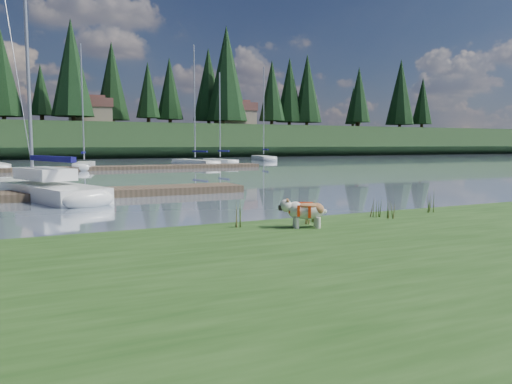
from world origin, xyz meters
TOP-DOWN VIEW (x-y plane):
  - ground at (0.00, 30.00)m, footprint 200.00×200.00m
  - bank at (0.00, -6.00)m, footprint 60.00×9.00m
  - ridge at (0.00, 73.00)m, footprint 200.00×20.00m
  - bulldog at (0.52, -2.80)m, footprint 1.01×0.68m
  - sailboat_main at (-4.31, 10.42)m, footprint 4.77×9.57m
  - dock_near at (-4.00, 9.00)m, footprint 16.00×2.00m
  - dock_far at (2.00, 30.00)m, footprint 26.00×2.20m
  - sailboat_bg_2 at (0.38, 32.66)m, footprint 2.67×6.98m
  - sailboat_bg_3 at (10.64, 35.01)m, footprint 2.88×8.02m
  - sailboat_bg_4 at (13.71, 35.89)m, footprint 1.88×6.28m
  - sailboat_bg_5 at (24.09, 46.48)m, footprint 3.58×8.54m
  - weed_0 at (0.84, -2.41)m, footprint 0.17×0.14m
  - weed_1 at (1.06, -2.23)m, footprint 0.17×0.14m
  - weed_2 at (2.84, -2.26)m, footprint 0.17×0.14m
  - weed_3 at (-0.72, -2.16)m, footprint 0.17×0.14m
  - weed_4 at (2.98, -2.60)m, footprint 0.17×0.14m
  - weed_5 at (4.64, -2.20)m, footprint 0.17×0.14m
  - mud_lip at (0.00, -1.60)m, footprint 60.00×0.50m
  - conifer_4 at (3.00, 66.00)m, footprint 6.16×6.16m
  - conifer_5 at (15.00, 70.00)m, footprint 3.96×3.96m
  - conifer_6 at (28.00, 68.00)m, footprint 7.04×7.04m
  - conifer_7 at (42.00, 71.00)m, footprint 5.28×5.28m
  - conifer_8 at (55.00, 67.00)m, footprint 4.62×4.62m
  - conifer_9 at (68.00, 70.00)m, footprint 5.94×5.94m
  - house_1 at (6.00, 71.00)m, footprint 6.30×5.30m
  - house_2 at (30.00, 69.00)m, footprint 6.30×5.30m

SIDE VIEW (x-z plane):
  - ground at x=0.00m, z-range 0.00..0.00m
  - mud_lip at x=0.00m, z-range 0.00..0.14m
  - dock_near at x=-4.00m, z-range 0.00..0.30m
  - dock_far at x=2.00m, z-range 0.00..0.30m
  - bank at x=0.00m, z-range 0.00..0.35m
  - sailboat_bg_5 at x=24.09m, z-range -5.65..6.29m
  - sailboat_bg_3 at x=10.64m, z-range -5.47..6.11m
  - sailboat_bg_4 at x=13.71m, z-range -4.33..4.99m
  - sailboat_bg_2 at x=0.38m, z-range -4.88..5.54m
  - sailboat_main at x=-4.31m, z-range -6.36..7.20m
  - weed_4 at x=2.98m, z-range 0.31..0.79m
  - weed_0 at x=0.84m, z-range 0.31..0.84m
  - weed_2 at x=2.84m, z-range 0.31..0.84m
  - weed_1 at x=1.06m, z-range 0.31..0.86m
  - weed_3 at x=-0.72m, z-range 0.30..0.91m
  - weed_5 at x=4.64m, z-range 0.30..0.91m
  - bulldog at x=0.52m, z-range 0.42..1.02m
  - ridge at x=0.00m, z-range 0.00..5.00m
  - house_1 at x=6.00m, z-range 4.99..9.64m
  - house_2 at x=30.00m, z-range 4.99..9.64m
  - conifer_5 at x=15.00m, z-range 5.65..16.00m
  - conifer_8 at x=55.00m, z-range 5.62..17.40m
  - conifer_7 at x=42.00m, z-range 5.59..18.79m
  - conifer_9 at x=68.00m, z-range 5.55..20.18m
  - conifer_4 at x=3.00m, z-range 5.54..20.64m
  - conifer_6 at x=28.00m, z-range 5.49..22.49m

